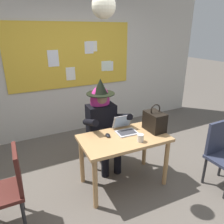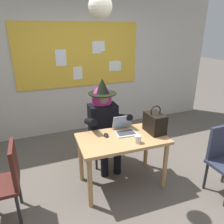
# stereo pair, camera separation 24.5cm
# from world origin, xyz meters

# --- Properties ---
(ground_plane) EXTENTS (24.00, 24.00, 0.00)m
(ground_plane) POSITION_xyz_m (0.00, 0.00, 0.00)
(ground_plane) COLOR #5B544C
(wall_back_bulletin) EXTENTS (6.03, 2.16, 2.76)m
(wall_back_bulletin) POSITION_xyz_m (-0.00, 2.06, 1.39)
(wall_back_bulletin) COLOR beige
(wall_back_bulletin) RESTS_ON ground
(desk_main) EXTENTS (1.16, 0.69, 0.72)m
(desk_main) POSITION_xyz_m (0.03, 0.09, 0.61)
(desk_main) COLOR tan
(desk_main) RESTS_ON ground
(chair_at_desk) EXTENTS (0.44, 0.44, 0.90)m
(chair_at_desk) POSITION_xyz_m (-0.01, 0.77, 0.50)
(chair_at_desk) COLOR #4C1E19
(chair_at_desk) RESTS_ON ground
(person_costumed) EXTENTS (0.61, 0.68, 1.37)m
(person_costumed) POSITION_xyz_m (-0.01, 0.65, 0.78)
(person_costumed) COLOR black
(person_costumed) RESTS_ON ground
(laptop) EXTENTS (0.29, 0.31, 0.21)m
(laptop) POSITION_xyz_m (0.13, 0.22, 0.77)
(laptop) COLOR #B7B7BC
(laptop) RESTS_ON desk_main
(computer_mouse) EXTENTS (0.08, 0.11, 0.03)m
(computer_mouse) POSITION_xyz_m (-0.15, 0.20, 0.74)
(computer_mouse) COLOR black
(computer_mouse) RESTS_ON desk_main
(handbag) EXTENTS (0.20, 0.30, 0.38)m
(handbag) POSITION_xyz_m (0.50, 0.07, 0.85)
(handbag) COLOR black
(handbag) RESTS_ON desk_main
(coffee_mug) EXTENTS (0.08, 0.08, 0.09)m
(coffee_mug) POSITION_xyz_m (0.15, -0.11, 0.77)
(coffee_mug) COLOR silver
(coffee_mug) RESTS_ON desk_main
(chair_spare_by_window) EXTENTS (0.43, 0.43, 0.90)m
(chair_spare_by_window) POSITION_xyz_m (-1.36, 0.05, 0.51)
(chair_spare_by_window) COLOR #4C1E19
(chair_spare_by_window) RESTS_ON ground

